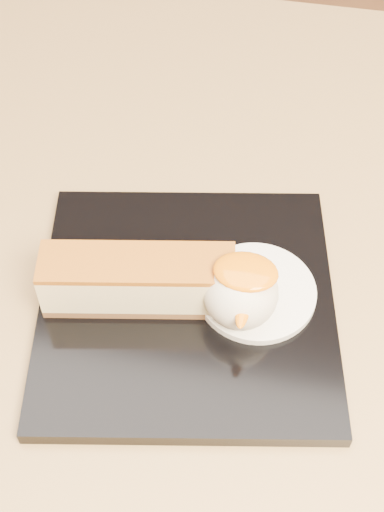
% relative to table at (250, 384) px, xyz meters
% --- Properties ---
extents(table, '(0.80, 0.80, 0.72)m').
position_rel_table_xyz_m(table, '(0.00, 0.00, 0.00)').
color(table, black).
rests_on(table, ground).
extents(dessert_plate, '(0.26, 0.26, 0.01)m').
position_rel_table_xyz_m(dessert_plate, '(-0.05, -0.03, 0.16)').
color(dessert_plate, black).
rests_on(dessert_plate, table).
extents(cheesecake, '(0.14, 0.06, 0.05)m').
position_rel_table_xyz_m(cheesecake, '(-0.09, -0.03, 0.19)').
color(cheesecake, brown).
rests_on(cheesecake, dessert_plate).
extents(cream_smear, '(0.09, 0.09, 0.01)m').
position_rel_table_xyz_m(cream_smear, '(-0.00, -0.01, 0.17)').
color(cream_smear, white).
rests_on(cream_smear, dessert_plate).
extents(ice_cream_scoop, '(0.05, 0.05, 0.05)m').
position_rel_table_xyz_m(ice_cream_scoop, '(-0.01, -0.03, 0.19)').
color(ice_cream_scoop, white).
rests_on(ice_cream_scoop, cream_smear).
extents(mango_sauce, '(0.05, 0.03, 0.01)m').
position_rel_table_xyz_m(mango_sauce, '(-0.01, -0.03, 0.22)').
color(mango_sauce, orange).
rests_on(mango_sauce, ice_cream_scoop).
extents(mint_sprig, '(0.03, 0.02, 0.00)m').
position_rel_table_xyz_m(mint_sprig, '(-0.03, 0.01, 0.17)').
color(mint_sprig, green).
rests_on(mint_sprig, cream_smear).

